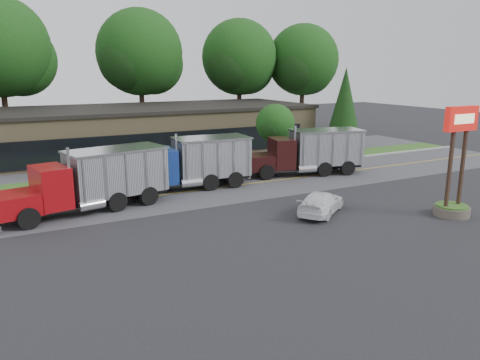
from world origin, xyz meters
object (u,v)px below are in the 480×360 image
object	(u,v)px
dump_truck_red	(95,178)
rally_car	(321,203)
bilo_sign	(455,179)
dump_truck_maroon	(311,151)
dump_truck_blue	(195,161)

from	to	relation	value
dump_truck_red	rally_car	distance (m)	12.76
bilo_sign	dump_truck_maroon	distance (m)	12.17
bilo_sign	dump_truck_red	xyz separation A→B (m)	(-16.97, 10.24, -0.21)
dump_truck_maroon	rally_car	world-z (taller)	dump_truck_maroon
bilo_sign	dump_truck_maroon	size ratio (longest dim) A/B	0.64
dump_truck_maroon	rally_car	xyz separation A→B (m)	(-5.45, -8.49, -1.20)
bilo_sign	dump_truck_red	size ratio (longest dim) A/B	0.61
rally_car	dump_truck_red	bearing A→B (deg)	23.29
rally_car	dump_truck_blue	bearing A→B (deg)	-10.89
dump_truck_red	bilo_sign	bearing A→B (deg)	137.01
rally_car	dump_truck_maroon	bearing A→B (deg)	-68.23
dump_truck_blue	dump_truck_maroon	world-z (taller)	same
dump_truck_red	rally_car	xyz separation A→B (m)	(10.87, -6.58, -1.20)
dump_truck_blue	rally_car	distance (m)	9.54
dump_truck_red	dump_truck_maroon	xyz separation A→B (m)	(16.32, 1.92, -0.00)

